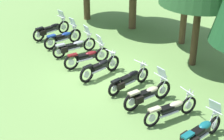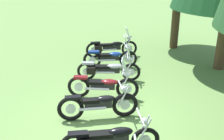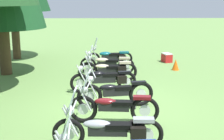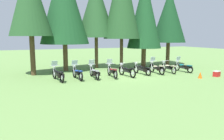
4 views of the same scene
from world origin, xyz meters
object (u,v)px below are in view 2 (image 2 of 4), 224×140
object	(u,v)px
motorcycle_0	(111,47)
motorcycle_3	(104,85)
motorcycle_2	(108,69)
motorcycle_5	(109,139)
motorcycle_1	(111,57)
motorcycle_4	(99,104)

from	to	relation	value
motorcycle_0	motorcycle_3	distance (m)	4.09
motorcycle_2	motorcycle_5	bearing A→B (deg)	-86.34
motorcycle_1	motorcycle_3	bearing A→B (deg)	-98.35
motorcycle_0	motorcycle_5	bearing A→B (deg)	-99.06
motorcycle_3	motorcycle_4	distance (m)	1.23
motorcycle_1	motorcycle_3	world-z (taller)	motorcycle_1
motorcycle_4	motorcycle_3	bearing A→B (deg)	76.74
motorcycle_2	motorcycle_4	size ratio (longest dim) A/B	1.04
motorcycle_2	motorcycle_3	distance (m)	1.42
motorcycle_3	motorcycle_4	world-z (taller)	motorcycle_3
motorcycle_1	motorcycle_4	world-z (taller)	motorcycle_1
motorcycle_0	motorcycle_4	xyz separation A→B (m)	(5.30, -0.34, -0.02)
motorcycle_2	motorcycle_4	xyz separation A→B (m)	(2.63, -0.22, -0.01)
motorcycle_0	motorcycle_3	size ratio (longest dim) A/B	1.03
motorcycle_1	motorcycle_2	world-z (taller)	motorcycle_1
motorcycle_4	motorcycle_2	bearing A→B (deg)	77.02
motorcycle_0	motorcycle_3	bearing A→B (deg)	-101.99
motorcycle_3	motorcycle_5	distance (m)	2.81
motorcycle_0	motorcycle_3	xyz separation A→B (m)	(4.08, -0.23, -0.01)
motorcycle_3	motorcycle_5	xyz separation A→B (m)	(2.81, 0.19, -0.02)
motorcycle_5	motorcycle_4	bearing A→B (deg)	93.21
motorcycle_4	motorcycle_5	xyz separation A→B (m)	(1.59, 0.30, -0.01)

